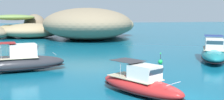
% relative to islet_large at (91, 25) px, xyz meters
% --- Properties ---
extents(ground_plane, '(400.00, 400.00, 0.00)m').
position_rel_islet_large_xyz_m(ground_plane, '(-3.34, -54.56, -3.54)').
color(ground_plane, '#0C5B7A').
extents(islet_large, '(29.93, 33.67, 7.87)m').
position_rel_islet_large_xyz_m(islet_large, '(0.00, 0.00, 0.00)').
color(islet_large, '#84755B').
rests_on(islet_large, ground).
extents(islet_small, '(22.66, 18.64, 6.37)m').
position_rel_islet_large_xyz_m(islet_small, '(-16.81, 6.50, -1.31)').
color(islet_small, '#9E8966').
rests_on(islet_small, ground).
extents(motorboat_red, '(5.83, 8.17, 2.50)m').
position_rel_islet_large_xyz_m(motorboat_red, '(-5.95, -53.06, -2.74)').
color(motorboat_red, red).
rests_on(motorboat_red, ground).
extents(motorboat_charcoal, '(10.45, 4.40, 3.17)m').
position_rel_islet_large_xyz_m(motorboat_charcoal, '(-15.59, -41.42, -2.53)').
color(motorboat_charcoal, '#2D2D33').
rests_on(motorboat_charcoal, ground).
extents(motorboat_teal, '(8.28, 10.55, 3.28)m').
position_rel_islet_large_xyz_m(motorboat_teal, '(8.97, -40.91, -2.50)').
color(motorboat_teal, '#19727A').
rests_on(motorboat_teal, ground).
extents(dinghy_tender, '(1.81, 2.87, 0.58)m').
position_rel_islet_large_xyz_m(dinghy_tender, '(-2.83, -45.01, -3.31)').
color(dinghy_tender, '#B2B2B2').
rests_on(dinghy_tender, ground).
extents(channel_buoy, '(0.56, 0.56, 1.48)m').
position_rel_islet_large_xyz_m(channel_buoy, '(1.21, -41.12, -3.20)').
color(channel_buoy, green).
rests_on(channel_buoy, ground).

